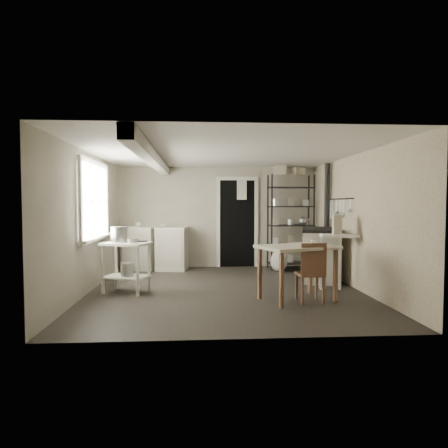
{
  "coord_description": "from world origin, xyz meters",
  "views": [
    {
      "loc": [
        -0.46,
        -6.69,
        1.45
      ],
      "look_at": [
        0.0,
        0.3,
        1.1
      ],
      "focal_mm": 32.0,
      "sensor_mm": 36.0,
      "label": 1
    }
  ],
  "objects": [
    {
      "name": "wall_front",
      "position": [
        0.0,
        -2.5,
        1.15
      ],
      "size": [
        4.5,
        0.02,
        2.3
      ],
      "primitive_type": "cube",
      "color": "#B2AB98",
      "rests_on": "ground"
    },
    {
      "name": "stovepipe",
      "position": [
        2.15,
        1.22,
        1.59
      ],
      "size": [
        0.15,
        0.15,
        1.43
      ],
      "primitive_type": null,
      "rotation": [
        0.0,
        0.0,
        0.42
      ],
      "color": "black",
      "rests_on": "stove"
    },
    {
      "name": "utensil_rail",
      "position": [
        2.19,
        0.6,
        1.55
      ],
      "size": [
        0.06,
        1.2,
        0.44
      ],
      "primitive_type": null,
      "color": "silver",
      "rests_on": "wall_right"
    },
    {
      "name": "floor_crock",
      "position": [
        1.69,
        0.0,
        0.08
      ],
      "size": [
        0.13,
        0.13,
        0.15
      ],
      "primitive_type": "cylinder",
      "rotation": [
        0.0,
        0.0,
        -0.08
      ],
      "color": "silver",
      "rests_on": "ground"
    },
    {
      "name": "work_table",
      "position": [
        1.03,
        -0.83,
        0.38
      ],
      "size": [
        1.29,
        1.1,
        0.83
      ],
      "primitive_type": null,
      "rotation": [
        0.0,
        0.0,
        0.36
      ],
      "color": "beige",
      "rests_on": "ground"
    },
    {
      "name": "doorway",
      "position": [
        0.45,
        2.47,
        1.0
      ],
      "size": [
        0.96,
        0.1,
        2.08
      ],
      "primitive_type": null,
      "color": "white",
      "rests_on": "ground"
    },
    {
      "name": "storage_box_b",
      "position": [
        1.77,
        2.14,
        1.99
      ],
      "size": [
        0.32,
        0.31,
        0.16
      ],
      "primitive_type": "cube",
      "rotation": [
        0.0,
        0.0,
        0.38
      ],
      "color": "beige",
      "rests_on": "shelf_rack"
    },
    {
      "name": "stockpot",
      "position": [
        -1.74,
        -0.1,
        0.94
      ],
      "size": [
        0.35,
        0.35,
        0.29
      ],
      "primitive_type": "cylinder",
      "rotation": [
        0.0,
        0.0,
        0.38
      ],
      "color": "silver",
      "rests_on": "prep_table"
    },
    {
      "name": "side_ledge",
      "position": [
        1.91,
        -0.15,
        0.43
      ],
      "size": [
        0.66,
        0.42,
        0.94
      ],
      "primitive_type": null,
      "rotation": [
        0.0,
        0.0,
        -0.16
      ],
      "color": "white",
      "rests_on": "ground"
    },
    {
      "name": "base_cabinets",
      "position": [
        -1.38,
        2.18,
        0.46
      ],
      "size": [
        1.51,
        0.82,
        0.95
      ],
      "primitive_type": null,
      "rotation": [
        0.0,
        0.0,
        -0.14
      ],
      "color": "beige",
      "rests_on": "ground"
    },
    {
      "name": "window",
      "position": [
        -2.22,
        0.2,
        1.5
      ],
      "size": [
        0.12,
        1.76,
        1.28
      ],
      "primitive_type": null,
      "color": "white",
      "rests_on": "wall_left"
    },
    {
      "name": "wall_right",
      "position": [
        2.25,
        0.0,
        1.15
      ],
      "size": [
        0.02,
        5.0,
        2.3
      ],
      "primitive_type": "cube",
      "color": "#B2AB98",
      "rests_on": "ground"
    },
    {
      "name": "mixing_bowl",
      "position": [
        -1.25,
        2.13,
        0.95
      ],
      "size": [
        0.32,
        0.32,
        0.07
      ],
      "primitive_type": "imported",
      "rotation": [
        0.0,
        0.0,
        0.2
      ],
      "color": "silver",
      "rests_on": "base_cabinets"
    },
    {
      "name": "wall_left",
      "position": [
        -2.25,
        0.0,
        1.15
      ],
      "size": [
        0.02,
        5.0,
        2.3
      ],
      "primitive_type": "cube",
      "color": "#B2AB98",
      "rests_on": "ground"
    },
    {
      "name": "floor",
      "position": [
        0.0,
        0.0,
        0.0
      ],
      "size": [
        5.0,
        5.0,
        0.0
      ],
      "primitive_type": "plane",
      "color": "black",
      "rests_on": "ground"
    },
    {
      "name": "ceiling_beam",
      "position": [
        -1.2,
        0.0,
        2.2
      ],
      "size": [
        0.18,
        5.0,
        0.18
      ],
      "primitive_type": null,
      "color": "white",
      "rests_on": "ceiling"
    },
    {
      "name": "prep_table",
      "position": [
        -1.63,
        -0.12,
        0.4
      ],
      "size": [
        0.85,
        0.72,
        0.82
      ],
      "primitive_type": null,
      "rotation": [
        0.0,
        0.0,
        -0.33
      ],
      "color": "white",
      "rests_on": "ground"
    },
    {
      "name": "counter_cup",
      "position": [
        -1.78,
        2.14,
        0.97
      ],
      "size": [
        0.17,
        0.17,
        0.1
      ],
      "primitive_type": "imported",
      "rotation": [
        0.0,
        0.0,
        -0.41
      ],
      "color": "silver",
      "rests_on": "base_cabinets"
    },
    {
      "name": "flour_sack",
      "position": [
        1.28,
        1.76,
        0.24
      ],
      "size": [
        0.46,
        0.43,
        0.44
      ],
      "primitive_type": "ellipsoid",
      "rotation": [
        0.0,
        0.0,
        -0.4
      ],
      "color": "beige",
      "rests_on": "ground"
    },
    {
      "name": "wallpaper_panel",
      "position": [
        2.24,
        0.0,
        1.15
      ],
      "size": [
        0.01,
        5.0,
        2.3
      ],
      "primitive_type": null,
      "color": "beige",
      "rests_on": "wall_right"
    },
    {
      "name": "table_cup",
      "position": [
        1.24,
        -0.95,
        0.8
      ],
      "size": [
        0.1,
        0.1,
        0.09
      ],
      "primitive_type": "imported",
      "rotation": [
        0.0,
        0.0,
        0.1
      ],
      "color": "silver",
      "rests_on": "work_table"
    },
    {
      "name": "saucepan",
      "position": [
        -1.51,
        -0.22,
        0.85
      ],
      "size": [
        0.21,
        0.21,
        0.1
      ],
      "primitive_type": "cylinder",
      "rotation": [
        0.0,
        0.0,
        0.19
      ],
      "color": "silver",
      "rests_on": "prep_table"
    },
    {
      "name": "ceiling",
      "position": [
        0.0,
        0.0,
        2.3
      ],
      "size": [
        5.0,
        5.0,
        0.0
      ],
      "primitive_type": "plane",
      "rotation": [
        3.14,
        0.0,
        0.0
      ],
      "color": "white",
      "rests_on": "wall_back"
    },
    {
      "name": "stove",
      "position": [
        1.9,
        0.8,
        0.44
      ],
      "size": [
        1.0,
        1.39,
        0.98
      ],
      "primitive_type": null,
      "rotation": [
        0.0,
        0.0,
        -0.27
      ],
      "color": "beige",
      "rests_on": "ground"
    },
    {
      "name": "storage_box_a",
      "position": [
        1.37,
        2.14,
        2.01
      ],
      "size": [
        0.35,
        0.32,
        0.21
      ],
      "primitive_type": "cube",
      "rotation": [
        0.0,
        0.0,
        -0.21
      ],
      "color": "beige",
      "rests_on": "shelf_rack"
    },
    {
      "name": "shelf_rack",
      "position": [
        1.61,
        2.09,
        0.95
      ],
      "size": [
        1.02,
        0.46,
        2.11
      ],
      "primitive_type": null,
      "rotation": [
        0.0,
        0.0,
        0.08
      ],
      "color": "black",
      "rests_on": "ground"
    },
    {
      "name": "chair",
      "position": [
        1.19,
        -0.94,
        0.48
      ],
      "size": [
        0.38,
        0.4,
        0.89
      ],
      "primitive_type": null,
      "rotation": [
        0.0,
        0.0,
        0.03
      ],
      "color": "brown",
      "rests_on": "ground"
    },
    {
      "name": "wall_back",
      "position": [
        0.0,
        2.5,
        1.15
      ],
      "size": [
        4.5,
        0.02,
        2.3
      ],
      "primitive_type": "cube",
      "color": "#B2AB98",
      "rests_on": "ground"
    },
    {
      "name": "bucket",
      "position": [
        -1.62,
        -0.15,
        0.39
      ],
      "size": [
        0.26,
        0.26,
        0.22
      ],
      "primitive_type": "cylinder",
      "rotation": [
        0.0,
        0.0,
        -0.42
      ],
      "color": "silver",
      "rests_on": "prep_table"
    },
    {
      "name": "shelf_jar",
      "position": [
        1.3,
        2.13,
        1.36
      ],
      "size": [
        0.09,
        0.09,
        0.18
      ],
      "primitive_type": "imported",
      "rotation": [
        0.0,
        0.0,
        0.08
      ],
      "color": "silver",
      "rests_on": "shelf_rack"
    },
    {
      "name": "oats_box",
      "position": [
        1.87,
        -0.16,
        1.01
      ],
      "size": [
        0.17,
        0.24,
        0.33
      ],
      "primitive_type": "cube",
      "rotation": [
        0.0,
        0.0,
        -0.2
      ],
      "color": "beige",
      "rests_on": "side_ledge"
    }
  ]
}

